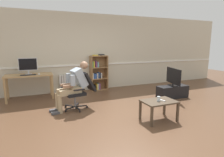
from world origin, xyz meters
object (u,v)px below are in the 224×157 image
(imac_monitor, at_px, (28,65))
(computer_desk, at_px, (29,78))
(computer_mouse, at_px, (39,74))
(radiator, at_px, (71,83))
(spare_remote, at_px, (162,100))
(bookshelf, at_px, (98,73))
(person_seated, at_px, (73,84))
(keyboard, at_px, (28,75))
(tv_stand, at_px, (172,92))
(tv_screen, at_px, (173,77))
(coffee_table, at_px, (159,104))
(office_chair, at_px, (81,89))
(drinking_glass, at_px, (159,99))

(imac_monitor, bearing_deg, computer_desk, -87.04)
(computer_desk, relative_size, computer_mouse, 13.33)
(radiator, bearing_deg, spare_remote, -67.42)
(bookshelf, relative_size, radiator, 1.69)
(computer_desk, bearing_deg, radiator, 16.72)
(computer_mouse, height_order, person_seated, person_seated)
(imac_monitor, height_order, bookshelf, bookshelf)
(keyboard, relative_size, bookshelf, 0.33)
(computer_mouse, height_order, spare_remote, computer_mouse)
(computer_mouse, height_order, tv_stand, computer_mouse)
(tv_screen, bearing_deg, computer_desk, 82.85)
(imac_monitor, distance_m, coffee_table, 3.96)
(office_chair, relative_size, tv_stand, 0.96)
(coffee_table, bearing_deg, computer_desk, 132.36)
(imac_monitor, relative_size, person_seated, 0.44)
(tv_screen, height_order, spare_remote, tv_screen)
(computer_mouse, relative_size, bookshelf, 0.08)
(computer_mouse, distance_m, radiator, 1.23)
(office_chair, bearing_deg, computer_mouse, -152.49)
(imac_monitor, xyz_separation_m, tv_screen, (4.06, -1.66, -0.37))
(computer_desk, distance_m, imac_monitor, 0.39)
(computer_desk, bearing_deg, spare_remote, -47.25)
(computer_mouse, height_order, office_chair, office_chair)
(computer_mouse, distance_m, bookshelf, 2.03)
(drinking_glass, bearing_deg, person_seated, 136.97)
(spare_remote, bearing_deg, radiator, 101.38)
(drinking_glass, bearing_deg, tv_screen, 40.30)
(person_seated, bearing_deg, spare_remote, 39.07)
(computer_desk, relative_size, tv_screen, 1.61)
(bookshelf, distance_m, coffee_table, 3.16)
(imac_monitor, xyz_separation_m, drinking_glass, (2.57, -2.93, -0.55))
(computer_mouse, distance_m, person_seated, 1.51)
(spare_remote, bearing_deg, bookshelf, 85.88)
(computer_mouse, bearing_deg, radiator, 26.52)
(coffee_table, bearing_deg, radiator, 111.81)
(office_chair, bearing_deg, bookshelf, 139.18)
(bookshelf, distance_m, drinking_glass, 3.16)
(person_seated, relative_size, tv_screen, 1.47)
(office_chair, relative_size, spare_remote, 6.34)
(imac_monitor, relative_size, keyboard, 1.24)
(bookshelf, relative_size, tv_stand, 1.31)
(radiator, bearing_deg, drinking_glass, -68.64)
(computer_desk, bearing_deg, coffee_table, -47.64)
(imac_monitor, distance_m, tv_stand, 4.47)
(imac_monitor, relative_size, tv_screen, 0.64)
(person_seated, relative_size, drinking_glass, 11.76)
(person_seated, xyz_separation_m, coffee_table, (1.56, -1.42, -0.27))
(keyboard, distance_m, radiator, 1.49)
(coffee_table, bearing_deg, tv_screen, 40.52)
(tv_screen, xyz_separation_m, drinking_glass, (-1.49, -1.27, -0.18))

